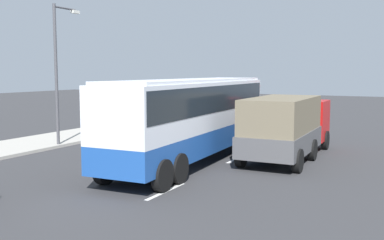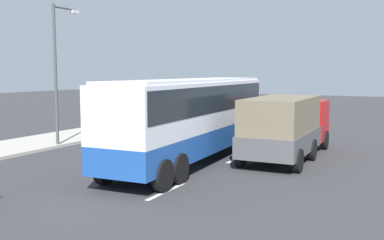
{
  "view_description": "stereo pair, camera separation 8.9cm",
  "coord_description": "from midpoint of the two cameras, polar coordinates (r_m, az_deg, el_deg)",
  "views": [
    {
      "loc": [
        -16.94,
        -9.92,
        3.98
      ],
      "look_at": [
        -0.51,
        -1.36,
        1.98
      ],
      "focal_mm": 41.94,
      "sensor_mm": 36.0,
      "label": 1
    },
    {
      "loc": [
        -16.98,
        -9.84,
        3.98
      ],
      "look_at": [
        -0.51,
        -1.36,
        1.98
      ],
      "focal_mm": 41.94,
      "sensor_mm": 36.0,
      "label": 2
    }
  ],
  "objects": [
    {
      "name": "street_lamp",
      "position": [
        24.66,
        -16.79,
        6.76
      ],
      "size": [
        1.9,
        0.24,
        7.32
      ],
      "color": "#47474C",
      "rests_on": "sidewalk_curb"
    },
    {
      "name": "sidewalk_curb",
      "position": [
        25.65,
        -20.53,
        -2.99
      ],
      "size": [
        80.0,
        4.0,
        0.15
      ],
      "primitive_type": "cube",
      "color": "#A8A399",
      "rests_on": "ground_plane"
    },
    {
      "name": "lane_centreline",
      "position": [
        14.86,
        -4.22,
        -9.37
      ],
      "size": [
        26.45,
        0.16,
        0.01
      ],
      "color": "white",
      "rests_on": "ground_plane"
    },
    {
      "name": "ground_plane",
      "position": [
        20.03,
        -2.94,
        -5.31
      ],
      "size": [
        120.0,
        120.0,
        0.0
      ],
      "primitive_type": "plane",
      "color": "#333335"
    },
    {
      "name": "coach_bus",
      "position": [
        19.67,
        0.01,
        1.15
      ],
      "size": [
        12.45,
        3.12,
        3.66
      ],
      "rotation": [
        0.0,
        0.0,
        0.05
      ],
      "color": "#1E4C9E",
      "rests_on": "ground_plane"
    },
    {
      "name": "cargo_truck",
      "position": [
        21.12,
        11.88,
        -0.54
      ],
      "size": [
        7.84,
        2.79,
        2.85
      ],
      "rotation": [
        0.0,
        0.0,
        0.02
      ],
      "color": "red",
      "rests_on": "ground_plane"
    }
  ]
}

